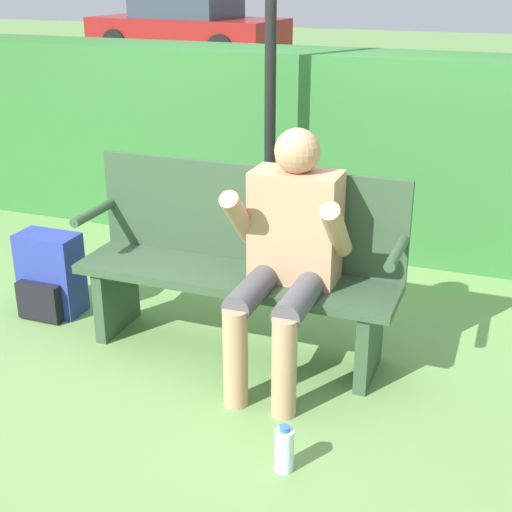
{
  "coord_description": "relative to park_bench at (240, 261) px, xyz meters",
  "views": [
    {
      "loc": [
        1.23,
        -2.96,
        1.83
      ],
      "look_at": [
        0.15,
        -0.1,
        0.58
      ],
      "focal_mm": 50.0,
      "sensor_mm": 36.0,
      "label": 1
    }
  ],
  "objects": [
    {
      "name": "hedge_back",
      "position": [
        0.0,
        1.65,
        0.19
      ],
      "size": [
        12.0,
        0.57,
        1.32
      ],
      "color": "#337033",
      "rests_on": "ground"
    },
    {
      "name": "person_seated",
      "position": [
        0.29,
        -0.14,
        0.17
      ],
      "size": [
        0.55,
        0.65,
        1.16
      ],
      "color": "tan",
      "rests_on": "ground"
    },
    {
      "name": "park_bench",
      "position": [
        0.0,
        0.0,
        0.0
      ],
      "size": [
        1.61,
        0.4,
        0.93
      ],
      "color": "#334C33",
      "rests_on": "ground"
    },
    {
      "name": "ground_plane",
      "position": [
        0.0,
        -0.07,
        -0.47
      ],
      "size": [
        40.0,
        40.0,
        0.0
      ],
      "primitive_type": "plane",
      "color": "#668E4C"
    },
    {
      "name": "parked_car",
      "position": [
        -5.8,
        11.36,
        0.13
      ],
      "size": [
        4.34,
        2.17,
        1.24
      ],
      "rotation": [
        0.0,
        0.0,
        -0.11
      ],
      "color": "maroon",
      "rests_on": "ground"
    },
    {
      "name": "backpack",
      "position": [
        -1.14,
        -0.02,
        -0.25
      ],
      "size": [
        0.34,
        0.26,
        0.47
      ],
      "color": "#283893",
      "rests_on": "ground"
    },
    {
      "name": "water_bottle",
      "position": [
        0.53,
        -0.86,
        -0.38
      ],
      "size": [
        0.08,
        0.08,
        0.2
      ],
      "color": "silver",
      "rests_on": "ground"
    },
    {
      "name": "signpost",
      "position": [
        -0.25,
        1.11,
        1.17
      ],
      "size": [
        0.43,
        0.09,
        2.82
      ],
      "color": "black",
      "rests_on": "ground"
    }
  ]
}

